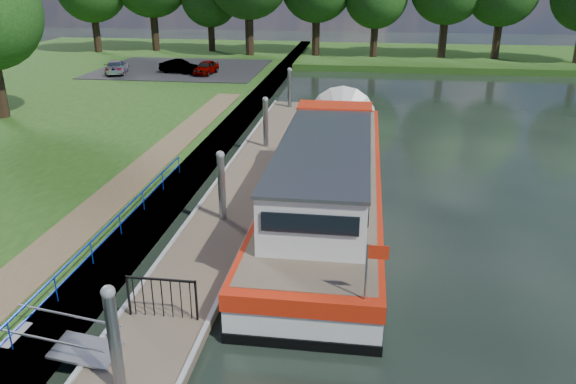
# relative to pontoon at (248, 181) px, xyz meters

# --- Properties ---
(bank_edge) EXTENTS (1.10, 90.00, 0.78)m
(bank_edge) POSITION_rel_pontoon_xyz_m (-2.55, 2.00, 0.20)
(bank_edge) COLOR #473D2D
(bank_edge) RESTS_ON ground
(far_bank) EXTENTS (60.00, 18.00, 0.60)m
(far_bank) POSITION_rel_pontoon_xyz_m (12.00, 39.00, 0.12)
(far_bank) COLOR #204513
(far_bank) RESTS_ON ground
(footpath) EXTENTS (1.60, 40.00, 0.05)m
(footpath) POSITION_rel_pontoon_xyz_m (-4.40, -5.00, 0.62)
(footpath) COLOR brown
(footpath) RESTS_ON riverbank
(carpark) EXTENTS (14.00, 12.00, 0.06)m
(carpark) POSITION_rel_pontoon_xyz_m (-11.00, 25.00, 0.62)
(carpark) COLOR black
(carpark) RESTS_ON riverbank
(blue_fence) EXTENTS (0.04, 18.04, 0.72)m
(blue_fence) POSITION_rel_pontoon_xyz_m (-2.75, -10.00, 1.13)
(blue_fence) COLOR #0C2DBF
(blue_fence) RESTS_ON riverbank
(pontoon) EXTENTS (2.50, 30.00, 0.56)m
(pontoon) POSITION_rel_pontoon_xyz_m (0.00, 0.00, 0.00)
(pontoon) COLOR brown
(pontoon) RESTS_ON ground
(mooring_piles) EXTENTS (0.30, 27.30, 3.55)m
(mooring_piles) POSITION_rel_pontoon_xyz_m (0.00, 0.00, 1.10)
(mooring_piles) COLOR gray
(mooring_piles) RESTS_ON ground
(gangway) EXTENTS (2.58, 1.00, 0.92)m
(gangway) POSITION_rel_pontoon_xyz_m (-1.85, -12.50, 0.44)
(gangway) COLOR #A5A8AD
(gangway) RESTS_ON ground
(gate_panel) EXTENTS (1.85, 0.05, 1.15)m
(gate_panel) POSITION_rel_pontoon_xyz_m (-0.00, -10.80, 0.97)
(gate_panel) COLOR black
(gate_panel) RESTS_ON ground
(barge) EXTENTS (4.36, 21.15, 4.78)m
(barge) POSITION_rel_pontoon_xyz_m (3.60, -0.74, 0.90)
(barge) COLOR black
(barge) RESTS_ON ground
(car_a) EXTENTS (1.64, 3.30, 1.08)m
(car_a) POSITION_rel_pontoon_xyz_m (-8.12, 22.45, 1.19)
(car_a) COLOR #999999
(car_a) RESTS_ON carpark
(car_b) EXTENTS (3.48, 1.92, 1.09)m
(car_b) POSITION_rel_pontoon_xyz_m (-10.43, 22.61, 1.19)
(car_b) COLOR #999999
(car_b) RESTS_ON carpark
(car_c) EXTENTS (2.44, 4.02, 1.09)m
(car_c) POSITION_rel_pontoon_xyz_m (-15.45, 21.68, 1.20)
(car_c) COLOR #999999
(car_c) RESTS_ON carpark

